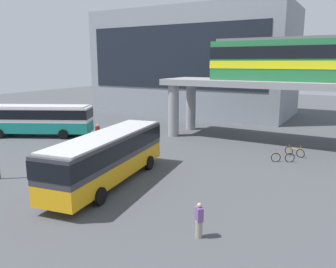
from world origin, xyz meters
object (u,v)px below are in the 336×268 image
Objects in this scene: station_building at (193,63)px; bicycle_brown at (283,157)px; bus_main at (108,153)px; bicycle_orange at (295,152)px; bus_secondary at (37,117)px; pedestrian_by_bike_rack at (98,133)px; pedestrian_at_kerb at (199,221)px.

station_building is 28.53m from bicycle_brown.
bus_main is 6.74× the size of bicycle_orange.
bus_main is at bearing -73.72° from station_building.
bus_secondary is at bearing 154.56° from bus_main.
bicycle_orange is (24.52, 5.20, -1.63)m from bus_secondary.
pedestrian_by_bike_rack is (-17.61, -3.87, 0.43)m from bicycle_orange.
bus_main reaches higher than bicycle_orange.
pedestrian_by_bike_rack is (-8.46, 8.64, -1.20)m from bus_main.
pedestrian_at_kerb is at bearing -94.96° from bicycle_orange.
bus_main is 7.00× the size of pedestrian_at_kerb.
pedestrian_at_kerb is at bearing -64.00° from station_building.
pedestrian_by_bike_rack is (6.91, 1.33, -1.20)m from bus_secondary.
bus_secondary is at bearing 155.29° from pedestrian_at_kerb.
pedestrian_at_kerb is 0.95× the size of pedestrian_by_bike_rack.
bicycle_brown is 1.02× the size of pedestrian_at_kerb.
bicycle_brown is (17.83, -21.10, -7.13)m from station_building.
bicycle_brown is (-0.50, -2.17, 0.00)m from bicycle_orange.
station_building is 33.21m from bus_main.
bus_main is 13.58m from bicycle_brown.
station_building reaches higher than bus_main.
bus_secondary is 6.55× the size of bicycle_orange.
station_building reaches higher than pedestrian_by_bike_rack.
bicycle_brown is 0.98× the size of pedestrian_by_bike_rack.
bus_main reaches higher than pedestrian_by_bike_rack.
bus_secondary is 6.66× the size of bicycle_brown.
bus_main is at bearing -25.44° from bus_secondary.
pedestrian_by_bike_rack is (-17.11, -1.70, 0.43)m from bicycle_brown.
bicycle_orange is 0.99× the size of pedestrian_by_bike_rack.
station_building is 17.54× the size of bicycle_brown.
bus_main is at bearing -126.19° from bicycle_orange.
station_building is 25.51m from bus_secondary.
bicycle_brown is at bearing 5.67° from pedestrian_by_bike_rack.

